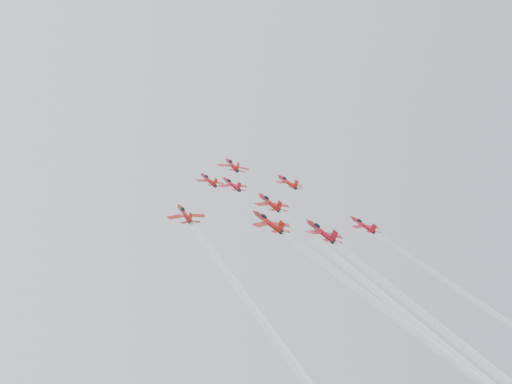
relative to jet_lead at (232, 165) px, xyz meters
name	(u,v)px	position (x,y,z in m)	size (l,w,h in m)	color
jet_lead	(232,165)	(0.00, 0.00, 0.00)	(10.62, 13.80, 8.06)	#A70F0F
jet_row2_left	(208,180)	(-13.89, -15.22, -8.04)	(8.61, 11.19, 6.53)	#AD1210
jet_row2_center	(232,184)	(-7.79, -17.10, -9.02)	(8.64, 11.23, 6.55)	#AF1022
jet_row2_right	(287,182)	(13.20, -11.36, -5.99)	(9.67, 12.57, 7.34)	#B21A10
jet_center	(378,297)	(-2.13, -71.78, -37.90)	(10.07, 97.17, 52.04)	#A2130F
jet_rear_farleft	(263,316)	(-28.93, -76.35, -40.31)	(8.82, 85.09, 45.57)	#9E160F
jet_rear_left	(398,344)	(-8.97, -84.93, -44.83)	(10.32, 99.58, 53.33)	#A4170F
jet_rear_right	(478,360)	(3.14, -89.92, -47.46)	(10.58, 102.13, 54.70)	maroon
jet_rear_farright	(478,306)	(19.35, -75.86, -40.05)	(8.43, 81.35, 43.57)	#AD1021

